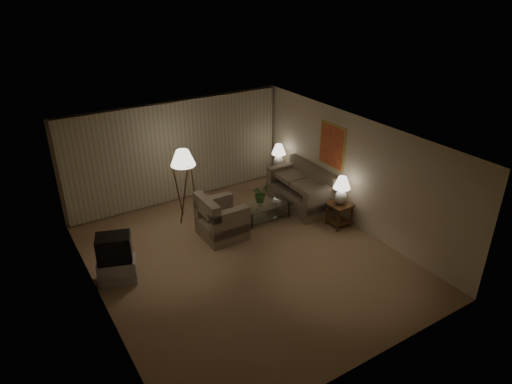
# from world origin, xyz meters

# --- Properties ---
(ground) EXTENTS (7.00, 7.00, 0.00)m
(ground) POSITION_xyz_m (0.00, 0.00, 0.00)
(ground) COLOR olive
(ground) RESTS_ON ground
(room_shell) EXTENTS (6.04, 7.02, 2.72)m
(room_shell) POSITION_xyz_m (0.02, 1.51, 1.75)
(room_shell) COLOR beige
(room_shell) RESTS_ON ground
(sofa) EXTENTS (1.95, 1.07, 0.84)m
(sofa) POSITION_xyz_m (2.50, 1.35, 0.42)
(sofa) COLOR gray
(sofa) RESTS_ON ground
(armchair) EXTENTS (1.00, 0.95, 0.84)m
(armchair) POSITION_xyz_m (0.03, 1.09, 0.42)
(armchair) COLOR gray
(armchair) RESTS_ON ground
(side_table_near) EXTENTS (0.52, 0.52, 0.60)m
(side_table_near) POSITION_xyz_m (2.65, 0.00, 0.41)
(side_table_near) COLOR #3B2010
(side_table_near) RESTS_ON ground
(side_table_far) EXTENTS (0.45, 0.38, 0.60)m
(side_table_far) POSITION_xyz_m (2.65, 2.60, 0.39)
(side_table_far) COLOR #3B2010
(side_table_far) RESTS_ON ground
(table_lamp_near) EXTENTS (0.41, 0.41, 0.71)m
(table_lamp_near) POSITION_xyz_m (2.65, 0.00, 1.02)
(table_lamp_near) COLOR silver
(table_lamp_near) RESTS_ON side_table_near
(table_lamp_far) EXTENTS (0.40, 0.40, 0.69)m
(table_lamp_far) POSITION_xyz_m (2.65, 2.60, 1.01)
(table_lamp_far) COLOR silver
(table_lamp_far) RESTS_ON side_table_far
(coffee_table) EXTENTS (1.22, 0.66, 0.41)m
(coffee_table) POSITION_xyz_m (1.33, 1.25, 0.28)
(coffee_table) COLOR silver
(coffee_table) RESTS_ON ground
(tv_cabinet) EXTENTS (1.02, 0.91, 0.50)m
(tv_cabinet) POSITION_xyz_m (-2.55, 0.68, 0.25)
(tv_cabinet) COLOR #A7A7AA
(tv_cabinet) RESTS_ON ground
(crt_tv) EXTENTS (0.92, 0.85, 0.55)m
(crt_tv) POSITION_xyz_m (-2.55, 0.68, 0.77)
(crt_tv) COLOR black
(crt_tv) RESTS_ON tv_cabinet
(floor_lamp) EXTENTS (0.59, 0.59, 1.83)m
(floor_lamp) POSITION_xyz_m (-0.33, 2.28, 0.96)
(floor_lamp) COLOR #3B2010
(floor_lamp) RESTS_ON ground
(ottoman) EXTENTS (0.81, 0.81, 0.43)m
(ottoman) POSITION_xyz_m (0.08, 1.89, 0.22)
(ottoman) COLOR #9C4834
(ottoman) RESTS_ON ground
(vase) EXTENTS (0.20, 0.20, 0.17)m
(vase) POSITION_xyz_m (1.18, 1.25, 0.50)
(vase) COLOR white
(vase) RESTS_ON coffee_table
(flowers) EXTENTS (0.51, 0.48, 0.46)m
(flowers) POSITION_xyz_m (1.18, 1.25, 0.81)
(flowers) COLOR #3B6C30
(flowers) RESTS_ON vase
(book) EXTENTS (0.24, 0.25, 0.02)m
(book) POSITION_xyz_m (1.58, 1.15, 0.42)
(book) COLOR olive
(book) RESTS_ON coffee_table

